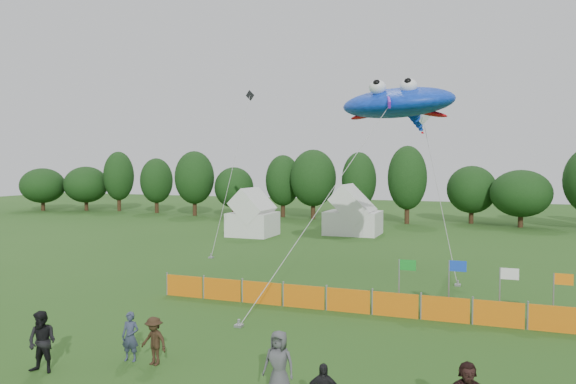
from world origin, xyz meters
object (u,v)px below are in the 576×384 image
(spectator_b, at_px, (42,342))
(spectator_e, at_px, (279,364))
(tent_left, at_px, (253,217))
(stingray_kite, at_px, (399,104))
(spectator_a, at_px, (130,337))
(spectator_c, at_px, (154,341))
(tent_right, at_px, (353,215))
(barrier_fence, at_px, (348,301))

(spectator_b, height_order, spectator_e, spectator_b)
(tent_left, xyz_separation_m, stingray_kite, (14.59, -12.01, 8.04))
(spectator_a, height_order, spectator_c, spectator_a)
(stingray_kite, bearing_deg, tent_right, 112.53)
(spectator_a, bearing_deg, stingray_kite, 62.83)
(tent_right, xyz_separation_m, spectator_b, (-0.84, -35.40, -0.76))
(spectator_a, bearing_deg, tent_right, 82.27)
(stingray_kite, bearing_deg, tent_left, 140.55)
(spectator_b, xyz_separation_m, spectator_e, (7.37, 0.88, -0.03))
(tent_right, distance_m, spectator_e, 35.14)
(spectator_b, distance_m, spectator_e, 7.42)
(tent_left, relative_size, spectator_b, 2.01)
(spectator_c, distance_m, spectator_e, 4.66)
(tent_right, relative_size, spectator_e, 2.62)
(tent_left, xyz_separation_m, spectator_a, (8.99, -29.61, -0.89))
(spectator_c, bearing_deg, barrier_fence, 73.10)
(spectator_a, relative_size, stingray_kite, 0.07)
(barrier_fence, height_order, spectator_c, spectator_c)
(tent_right, bearing_deg, spectator_b, -91.36)
(spectator_a, distance_m, spectator_b, 2.60)
(tent_right, height_order, spectator_e, tent_right)
(tent_left, distance_m, barrier_fence, 25.67)
(tent_right, height_order, stingray_kite, stingray_kite)
(spectator_a, bearing_deg, spectator_e, -18.90)
(tent_left, bearing_deg, spectator_c, -71.54)
(tent_left, height_order, spectator_b, tent_left)
(tent_left, relative_size, barrier_fence, 0.21)
(barrier_fence, height_order, spectator_e, spectator_e)
(tent_left, bearing_deg, spectator_b, -77.25)
(barrier_fence, height_order, stingray_kite, stingray_kite)
(tent_left, bearing_deg, spectator_e, -64.62)
(tent_left, relative_size, spectator_c, 2.47)
(barrier_fence, height_order, spectator_b, spectator_b)
(spectator_a, relative_size, spectator_e, 0.87)
(tent_left, distance_m, stingray_kite, 20.54)
(spectator_e, bearing_deg, tent_right, 101.71)
(spectator_e, bearing_deg, barrier_fence, 93.60)
(tent_left, xyz_separation_m, spectator_b, (7.10, -31.39, -0.74))
(spectator_e, height_order, stingray_kite, stingray_kite)
(spectator_c, relative_size, stingray_kite, 0.07)
(spectator_c, xyz_separation_m, spectator_e, (4.58, -0.88, 0.15))
(spectator_a, relative_size, spectator_b, 0.84)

